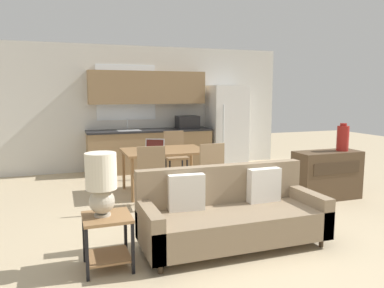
# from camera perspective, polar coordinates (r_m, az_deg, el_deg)

# --- Properties ---
(ground_plane) EXTENTS (20.00, 20.00, 0.00)m
(ground_plane) POSITION_cam_1_polar(r_m,az_deg,el_deg) (4.39, 7.07, -14.99)
(ground_plane) COLOR tan
(wall_back) EXTENTS (6.40, 0.07, 2.70)m
(wall_back) POSITION_cam_1_polar(r_m,az_deg,el_deg) (8.44, -7.03, 5.50)
(wall_back) COLOR silver
(wall_back) RESTS_ON ground_plane
(kitchen_counter) EXTENTS (2.69, 0.65, 2.15)m
(kitchen_counter) POSITION_cam_1_polar(r_m,az_deg,el_deg) (8.19, -6.33, 1.85)
(kitchen_counter) COLOR #8E704C
(kitchen_counter) RESTS_ON ground_plane
(refrigerator) EXTENTS (0.82, 0.70, 1.85)m
(refrigerator) POSITION_cam_1_polar(r_m,az_deg,el_deg) (8.68, 5.32, 2.74)
(refrigerator) COLOR white
(refrigerator) RESTS_ON ground_plane
(dining_table) EXTENTS (1.39, 0.96, 0.73)m
(dining_table) POSITION_cam_1_polar(r_m,az_deg,el_deg) (6.37, -4.21, -1.43)
(dining_table) COLOR olive
(dining_table) RESTS_ON ground_plane
(couch) EXTENTS (2.04, 0.80, 0.87)m
(couch) POSITION_cam_1_polar(r_m,az_deg,el_deg) (4.28, 5.87, -10.73)
(couch) COLOR #3D2D1E
(couch) RESTS_ON ground_plane
(side_table) EXTENTS (0.46, 0.46, 0.52)m
(side_table) POSITION_cam_1_polar(r_m,az_deg,el_deg) (3.80, -12.77, -13.08)
(side_table) COLOR olive
(side_table) RESTS_ON ground_plane
(table_lamp) EXTENTS (0.30, 0.30, 0.61)m
(table_lamp) POSITION_cam_1_polar(r_m,az_deg,el_deg) (3.67, -13.66, -5.54)
(table_lamp) COLOR #B2A893
(table_lamp) RESTS_ON side_table
(credenza) EXTENTS (1.08, 0.45, 0.77)m
(credenza) POSITION_cam_1_polar(r_m,az_deg,el_deg) (6.39, 19.86, -4.46)
(credenza) COLOR brown
(credenza) RESTS_ON ground_plane
(vase) EXTENTS (0.19, 0.19, 0.44)m
(vase) POSITION_cam_1_polar(r_m,az_deg,el_deg) (6.45, 21.99, 0.86)
(vase) COLOR maroon
(vase) RESTS_ON credenza
(dining_chair_near_right) EXTENTS (0.45, 0.45, 0.95)m
(dining_chair_near_right) POSITION_cam_1_polar(r_m,az_deg,el_deg) (5.71, 2.52, -4.02)
(dining_chair_near_right) COLOR #997A56
(dining_chair_near_right) RESTS_ON ground_plane
(dining_chair_near_left) EXTENTS (0.45, 0.45, 0.95)m
(dining_chair_near_left) POSITION_cam_1_polar(r_m,az_deg,el_deg) (5.48, -6.40, -4.58)
(dining_chair_near_left) COLOR #997A56
(dining_chair_near_left) RESTS_ON ground_plane
(dining_chair_far_right) EXTENTS (0.44, 0.44, 0.95)m
(dining_chair_far_right) POSITION_cam_1_polar(r_m,az_deg,el_deg) (7.32, -2.57, -1.38)
(dining_chair_far_right) COLOR #997A56
(dining_chair_far_right) RESTS_ON ground_plane
(laptop) EXTENTS (0.40, 0.37, 0.20)m
(laptop) POSITION_cam_1_polar(r_m,az_deg,el_deg) (6.22, -5.79, -0.64)
(laptop) COLOR #B7BABC
(laptop) RESTS_ON dining_table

